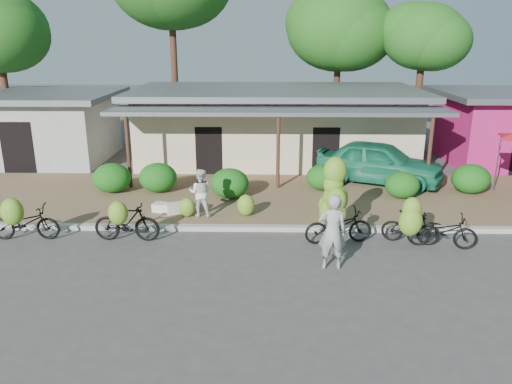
% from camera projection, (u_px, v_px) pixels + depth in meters
% --- Properties ---
extents(ground, '(100.00, 100.00, 0.00)m').
position_uv_depth(ground, '(283.00, 259.00, 13.14)').
color(ground, '#464341').
rests_on(ground, ground).
extents(sidewalk, '(60.00, 6.00, 0.12)m').
position_uv_depth(sidewalk, '(278.00, 198.00, 17.90)').
color(sidewalk, brown).
rests_on(sidewalk, ground).
extents(curb, '(60.00, 0.25, 0.15)m').
position_uv_depth(curb, '(281.00, 228.00, 15.03)').
color(curb, '#A8A399').
rests_on(curb, ground).
extents(shop_main, '(13.00, 8.50, 3.35)m').
position_uv_depth(shop_main, '(276.00, 124.00, 23.06)').
color(shop_main, beige).
rests_on(shop_main, ground).
extents(shop_pink, '(6.00, 6.00, 3.25)m').
position_uv_depth(shop_pink, '(504.00, 126.00, 22.94)').
color(shop_pink, '#B81C73').
rests_on(shop_pink, ground).
extents(shop_grey, '(7.00, 6.00, 3.15)m').
position_uv_depth(shop_grey, '(41.00, 126.00, 23.36)').
color(shop_grey, '#ACACA6').
rests_on(shop_grey, ground).
extents(tree_center_right, '(5.79, 5.72, 8.31)m').
position_uv_depth(tree_center_right, '(336.00, 27.00, 27.12)').
color(tree_center_right, '#462C1C').
rests_on(tree_center_right, ground).
extents(tree_near_right, '(4.35, 4.17, 7.33)m').
position_uv_depth(tree_near_right, '(420.00, 35.00, 25.26)').
color(tree_near_right, '#462C1C').
rests_on(tree_near_right, ground).
extents(hedge_0, '(1.39, 1.25, 1.08)m').
position_uv_depth(hedge_0, '(112.00, 178.00, 18.24)').
color(hedge_0, '#155613').
rests_on(hedge_0, sidewalk).
extents(hedge_1, '(1.39, 1.25, 1.08)m').
position_uv_depth(hedge_1, '(158.00, 178.00, 18.29)').
color(hedge_1, '#155613').
rests_on(hedge_1, sidewalk).
extents(hedge_2, '(1.36, 1.22, 1.06)m').
position_uv_depth(hedge_2, '(230.00, 183.00, 17.61)').
color(hedge_2, '#155613').
rests_on(hedge_2, sidewalk).
extents(hedge_3, '(1.22, 1.10, 0.95)m').
position_uv_depth(hedge_3, '(323.00, 177.00, 18.55)').
color(hedge_3, '#155613').
rests_on(hedge_3, sidewalk).
extents(hedge_4, '(1.21, 1.09, 0.95)m').
position_uv_depth(hedge_4, '(402.00, 185.00, 17.61)').
color(hedge_4, '#155613').
rests_on(hedge_4, sidewalk).
extents(hedge_5, '(1.38, 1.24, 1.07)m').
position_uv_depth(hedge_5, '(471.00, 179.00, 18.13)').
color(hedge_5, '#155613').
rests_on(hedge_5, sidewalk).
extents(bike_far_left, '(1.97, 1.29, 1.46)m').
position_uv_depth(bike_far_left, '(23.00, 221.00, 14.15)').
color(bike_far_left, black).
rests_on(bike_far_left, ground).
extents(bike_left, '(1.90, 1.17, 1.41)m').
position_uv_depth(bike_left, '(126.00, 221.00, 14.06)').
color(bike_left, black).
rests_on(bike_left, ground).
extents(bike_center, '(2.00, 1.34, 2.38)m').
position_uv_depth(bike_center, '(336.00, 209.00, 14.16)').
color(bike_center, black).
rests_on(bike_center, ground).
extents(bike_right, '(1.65, 1.35, 1.54)m').
position_uv_depth(bike_right, '(411.00, 223.00, 13.74)').
color(bike_right, black).
rests_on(bike_right, ground).
extents(bike_far_right, '(1.94, 1.00, 0.97)m').
position_uv_depth(bike_far_right, '(442.00, 231.00, 13.73)').
color(bike_far_right, black).
rests_on(bike_far_right, ground).
extents(loose_banana_a, '(0.49, 0.42, 0.62)m').
position_uv_depth(loose_banana_a, '(187.00, 207.00, 15.80)').
color(loose_banana_a, '#7BA529').
rests_on(loose_banana_a, sidewalk).
extents(loose_banana_b, '(0.56, 0.48, 0.70)m').
position_uv_depth(loose_banana_b, '(246.00, 205.00, 15.88)').
color(loose_banana_b, '#7BA529').
rests_on(loose_banana_b, sidewalk).
extents(loose_banana_c, '(0.54, 0.46, 0.68)m').
position_uv_depth(loose_banana_c, '(327.00, 205.00, 15.91)').
color(loose_banana_c, '#7BA529').
rests_on(loose_banana_c, sidewalk).
extents(sack_near, '(0.94, 0.75, 0.30)m').
position_uv_depth(sack_near, '(179.00, 208.00, 16.26)').
color(sack_near, white).
rests_on(sack_near, sidewalk).
extents(sack_far, '(0.83, 0.58, 0.28)m').
position_uv_depth(sack_far, '(165.00, 208.00, 16.28)').
color(sack_far, white).
rests_on(sack_far, sidewalk).
extents(vendor, '(0.72, 0.47, 1.96)m').
position_uv_depth(vendor, '(332.00, 232.00, 12.35)').
color(vendor, gray).
rests_on(vendor, ground).
extents(bystander, '(0.80, 0.66, 1.53)m').
position_uv_depth(bystander, '(201.00, 193.00, 15.75)').
color(bystander, silver).
rests_on(bystander, sidewalk).
extents(teal_van, '(5.20, 3.75, 1.65)m').
position_uv_depth(teal_van, '(379.00, 162.00, 19.36)').
color(teal_van, '#1A7553').
rests_on(teal_van, sidewalk).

